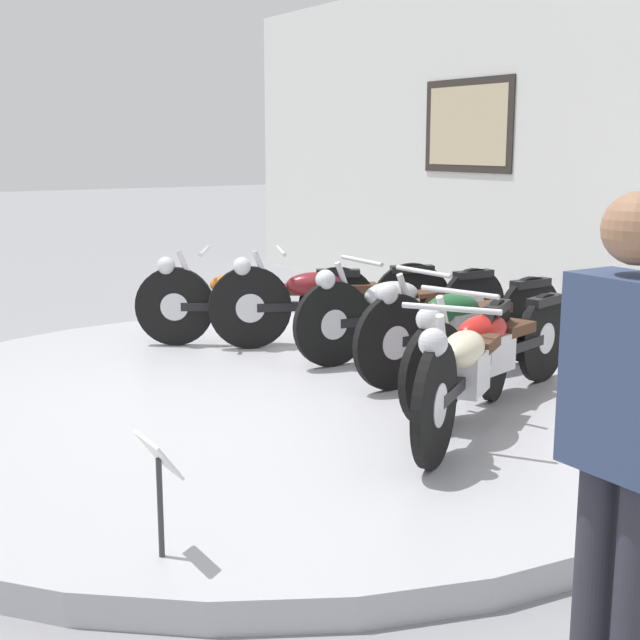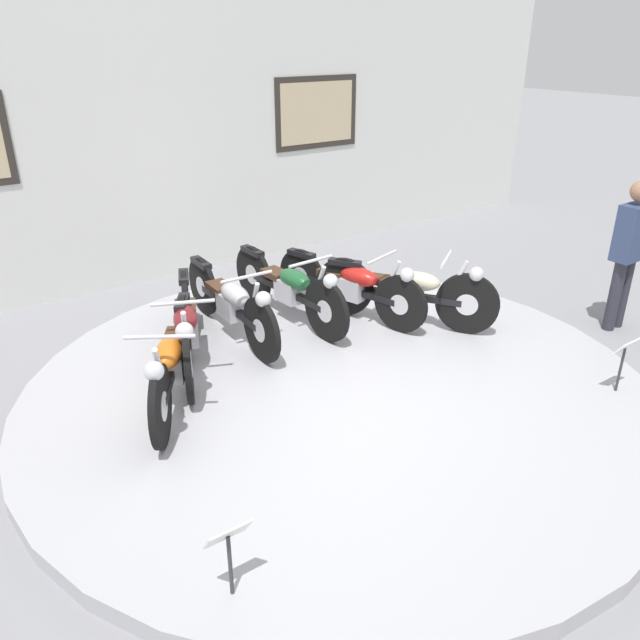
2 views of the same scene
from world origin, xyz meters
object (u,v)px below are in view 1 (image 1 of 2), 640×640
(motorcycle_red, at_px, (490,345))
(visitor_standing, at_px, (625,429))
(motorcycle_silver, at_px, (402,308))
(info_placard_front_centre, at_px, (159,471))
(motorcycle_orange, at_px, (251,299))
(motorcycle_cream, at_px, (467,365))
(motorcycle_green, at_px, (461,322))
(motorcycle_maroon, at_px, (327,298))

(motorcycle_red, height_order, visitor_standing, visitor_standing)
(motorcycle_silver, height_order, info_placard_front_centre, motorcycle_silver)
(motorcycle_red, distance_m, visitor_standing, 2.99)
(motorcycle_orange, height_order, visitor_standing, visitor_standing)
(motorcycle_orange, bearing_deg, motorcycle_cream, 0.03)
(motorcycle_silver, height_order, motorcycle_red, motorcycle_silver)
(motorcycle_green, relative_size, motorcycle_cream, 1.18)
(motorcycle_orange, relative_size, motorcycle_silver, 0.87)
(motorcycle_red, xyz_separation_m, motorcycle_cream, (0.36, -0.51, 0.02))
(motorcycle_cream, distance_m, info_placard_front_centre, 2.20)
(motorcycle_green, distance_m, info_placard_front_centre, 3.32)
(motorcycle_orange, distance_m, motorcycle_silver, 1.27)
(motorcycle_silver, relative_size, motorcycle_cream, 1.18)
(motorcycle_orange, height_order, motorcycle_green, motorcycle_green)
(motorcycle_red, xyz_separation_m, visitor_standing, (2.43, -1.70, 0.41))
(motorcycle_red, distance_m, info_placard_front_centre, 2.79)
(motorcycle_red, bearing_deg, motorcycle_green, 154.24)
(motorcycle_orange, bearing_deg, motorcycle_maroon, 55.12)
(motorcycle_green, height_order, motorcycle_cream, same)
(info_placard_front_centre, bearing_deg, visitor_standing, 32.00)
(motorcycle_red, bearing_deg, visitor_standing, -35.04)
(motorcycle_cream, bearing_deg, motorcycle_silver, 154.47)
(motorcycle_orange, distance_m, motorcycle_red, 2.36)
(motorcycle_orange, relative_size, motorcycle_green, 0.86)
(motorcycle_orange, bearing_deg, motorcycle_silver, 39.43)
(motorcycle_maroon, bearing_deg, motorcycle_orange, -124.88)
(motorcycle_red, bearing_deg, motorcycle_silver, 167.34)
(motorcycle_maroon, xyz_separation_m, motorcycle_red, (1.95, -0.00, -0.02))
(motorcycle_maroon, relative_size, info_placard_front_centre, 3.67)
(visitor_standing, bearing_deg, motorcycle_red, 144.96)
(motorcycle_cream, xyz_separation_m, info_placard_front_centre, (0.58, -2.12, -0.03))
(motorcycle_green, bearing_deg, motorcycle_maroon, -167.55)
(motorcycle_orange, distance_m, visitor_standing, 4.90)
(motorcycle_orange, distance_m, motorcycle_green, 1.87)
(motorcycle_maroon, xyz_separation_m, visitor_standing, (4.37, -1.71, 0.39))
(motorcycle_silver, distance_m, motorcycle_red, 1.36)
(motorcycle_orange, relative_size, motorcycle_red, 0.91)
(motorcycle_silver, xyz_separation_m, motorcycle_green, (0.71, 0.00, 0.00))
(motorcycle_red, relative_size, visitor_standing, 1.15)
(visitor_standing, bearing_deg, motorcycle_cream, 149.96)
(motorcycle_red, height_order, info_placard_front_centre, motorcycle_red)
(motorcycle_cream, relative_size, visitor_standing, 1.02)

